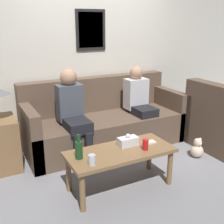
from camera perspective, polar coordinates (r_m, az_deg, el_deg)
name	(u,v)px	position (r m, az deg, el deg)	size (l,w,h in m)	color
ground_plane	(122,158)	(3.99, 1.95, -9.25)	(16.00, 16.00, 0.00)	gray
wall_back	(90,56)	(4.51, -4.45, 11.24)	(9.00, 0.08, 2.60)	silver
couch_main	(104,123)	(4.30, -1.62, -2.23)	(2.40, 0.92, 1.00)	brown
coffee_table	(120,156)	(3.16, 1.71, -8.84)	(1.20, 0.53, 0.46)	olive
wine_bottle	(79,149)	(2.93, -6.74, -7.57)	(0.08, 0.08, 0.27)	#19421E
drinking_glass	(92,160)	(2.82, -4.10, -9.67)	(0.07, 0.07, 0.11)	silver
book_stack	(149,142)	(3.32, 7.59, -6.15)	(0.15, 0.10, 0.02)	beige
soda_can	(145,145)	(3.14, 6.81, -6.57)	(0.07, 0.07, 0.12)	red
tissue_box	(128,141)	(3.23, 3.26, -5.94)	(0.23, 0.12, 0.14)	silver
person_left	(73,111)	(3.80, -7.94, 0.27)	(0.34, 0.64, 1.23)	black
person_right	(140,102)	(4.32, 5.69, 2.10)	(0.34, 0.58, 1.18)	black
teddy_bear	(197,149)	(4.13, 16.90, -7.19)	(0.18, 0.18, 0.28)	beige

